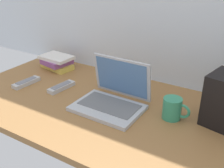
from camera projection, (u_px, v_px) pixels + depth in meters
desk at (113, 110)px, 1.26m from camera, size 1.60×0.76×0.03m
laptop at (113, 97)px, 1.25m from camera, size 0.31×0.26×0.22m
coffee_mug at (173, 108)px, 1.15m from camera, size 0.12×0.08×0.10m
remote_control_near at (61, 87)px, 1.43m from camera, size 0.06×0.16×0.02m
remote_control_far at (26, 82)px, 1.48m from camera, size 0.06×0.16×0.02m
book_stack at (57, 62)px, 1.68m from camera, size 0.22×0.17×0.08m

